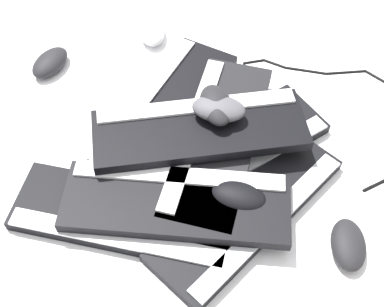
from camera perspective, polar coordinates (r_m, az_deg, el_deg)
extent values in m
plane|color=white|center=(1.15, -0.26, -0.28)|extent=(3.20, 3.20, 0.00)
cube|color=black|center=(1.07, -7.18, -6.60)|extent=(0.41, 0.42, 0.02)
cube|color=silver|center=(1.03, -8.18, -8.83)|extent=(0.31, 0.33, 0.01)
cube|color=black|center=(1.07, 5.84, -5.91)|extent=(0.46, 0.24, 0.02)
cube|color=#B2B5BA|center=(1.05, 8.26, -7.31)|extent=(0.42, 0.12, 0.01)
cube|color=black|center=(1.15, 4.02, 0.33)|extent=(0.44, 0.15, 0.02)
cube|color=#B2B5BA|center=(1.11, 5.76, -1.15)|extent=(0.42, 0.04, 0.01)
cube|color=black|center=(1.22, -2.71, 4.72)|extent=(0.46, 0.34, 0.02)
cube|color=silver|center=(1.23, -5.03, 6.09)|extent=(0.39, 0.23, 0.01)
cube|color=black|center=(1.04, -1.70, -5.38)|extent=(0.44, 0.40, 0.02)
cube|color=silver|center=(1.06, -1.39, -2.35)|extent=(0.35, 0.29, 0.01)
cube|color=black|center=(1.13, 2.89, 1.54)|extent=(0.43, 0.40, 0.02)
cube|color=silver|center=(1.13, 0.13, 2.59)|extent=(0.34, 0.30, 0.01)
cube|color=black|center=(1.10, 0.92, 2.41)|extent=(0.46, 0.33, 0.02)
cube|color=silver|center=(1.13, 0.49, 5.10)|extent=(0.39, 0.22, 0.01)
ellipsoid|color=#4C4C51|center=(1.10, 2.82, 4.84)|extent=(0.13, 0.12, 0.04)
ellipsoid|color=silver|center=(1.40, -4.30, 12.91)|extent=(0.11, 0.13, 0.04)
ellipsoid|color=black|center=(1.10, 2.60, 5.19)|extent=(0.10, 0.13, 0.04)
ellipsoid|color=black|center=(1.04, 5.00, -4.57)|extent=(0.12, 0.13, 0.04)
ellipsoid|color=black|center=(1.36, -14.91, 9.37)|extent=(0.13, 0.11, 0.04)
ellipsoid|color=black|center=(1.06, 16.33, -9.31)|extent=(0.12, 0.13, 0.04)
cylinder|color=black|center=(1.18, 19.35, -2.95)|extent=(0.08, 0.02, 0.01)
cylinder|color=black|center=(1.38, 19.13, 7.75)|extent=(0.02, 0.06, 0.01)
cylinder|color=black|center=(1.37, 16.13, 8.40)|extent=(0.09, 0.05, 0.01)
cylinder|color=black|center=(1.35, 12.04, 8.73)|extent=(0.07, 0.08, 0.01)
cylinder|color=black|center=(1.35, 8.81, 9.52)|extent=(0.03, 0.05, 0.01)
cylinder|color=black|center=(1.35, 6.66, 9.80)|extent=(0.05, 0.03, 0.01)
sphere|color=black|center=(1.16, 17.93, -3.69)|extent=(0.01, 0.01, 0.01)
sphere|color=black|center=(1.38, 18.06, 8.45)|extent=(0.01, 0.01, 0.01)
sphere|color=black|center=(1.35, 14.15, 8.34)|extent=(0.01, 0.01, 0.01)
sphere|color=black|center=(1.35, 9.92, 9.10)|extent=(0.01, 0.01, 0.01)
sphere|color=black|center=(1.36, 7.70, 9.93)|extent=(0.01, 0.01, 0.01)
sphere|color=black|center=(1.34, 5.61, 9.65)|extent=(0.01, 0.01, 0.01)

